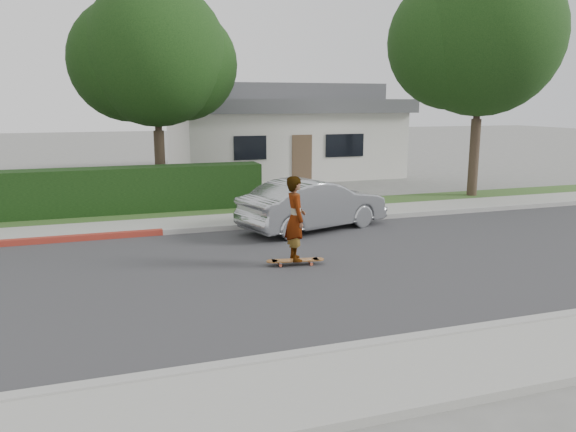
# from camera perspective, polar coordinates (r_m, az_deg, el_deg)

# --- Properties ---
(ground) EXTENTS (120.00, 120.00, 0.00)m
(ground) POSITION_cam_1_polar(r_m,az_deg,el_deg) (11.33, -15.46, -6.81)
(ground) COLOR slate
(ground) RESTS_ON ground
(road) EXTENTS (60.00, 8.00, 0.01)m
(road) POSITION_cam_1_polar(r_m,az_deg,el_deg) (11.33, -15.46, -6.79)
(road) COLOR #2D2D30
(road) RESTS_ON ground
(curb_near) EXTENTS (60.00, 0.20, 0.15)m
(curb_near) POSITION_cam_1_polar(r_m,az_deg,el_deg) (7.51, -13.61, -15.82)
(curb_near) COLOR #9E9E99
(curb_near) RESTS_ON ground
(sidewalk_near) EXTENTS (60.00, 1.60, 0.12)m
(sidewalk_near) POSITION_cam_1_polar(r_m,az_deg,el_deg) (6.73, -12.88, -19.38)
(sidewalk_near) COLOR gray
(sidewalk_near) RESTS_ON ground
(curb_far) EXTENTS (60.00, 0.20, 0.15)m
(curb_far) POSITION_cam_1_polar(r_m,az_deg,el_deg) (15.27, -16.36, -1.85)
(curb_far) COLOR #9E9E99
(curb_far) RESTS_ON ground
(sidewalk_far) EXTENTS (60.00, 1.60, 0.12)m
(sidewalk_far) POSITION_cam_1_polar(r_m,az_deg,el_deg) (16.15, -16.50, -1.20)
(sidewalk_far) COLOR gray
(sidewalk_far) RESTS_ON ground
(planting_strip) EXTENTS (60.00, 1.60, 0.10)m
(planting_strip) POSITION_cam_1_polar(r_m,az_deg,el_deg) (17.72, -16.70, -0.14)
(planting_strip) COLOR #2D4C1E
(planting_strip) RESTS_ON ground
(hedge) EXTENTS (15.00, 1.00, 1.50)m
(hedge) POSITION_cam_1_polar(r_m,az_deg,el_deg) (18.36, -26.28, 1.77)
(hedge) COLOR black
(hedge) RESTS_ON ground
(tree_center) EXTENTS (5.66, 4.84, 7.44)m
(tree_center) POSITION_cam_1_polar(r_m,az_deg,el_deg) (20.11, -13.42, 15.27)
(tree_center) COLOR #33261C
(tree_center) RESTS_ON ground
(tree_right) EXTENTS (6.32, 5.60, 8.56)m
(tree_right) POSITION_cam_1_polar(r_m,az_deg,el_deg) (21.83, 18.74, 16.57)
(tree_right) COLOR #33261C
(tree_right) RESTS_ON ground
(house) EXTENTS (10.60, 8.60, 4.30)m
(house) POSITION_cam_1_polar(r_m,az_deg,el_deg) (28.11, -0.99, 8.70)
(house) COLOR beige
(house) RESTS_ON ground
(skateboard) EXTENTS (1.29, 0.45, 0.12)m
(skateboard) POSITION_cam_1_polar(r_m,az_deg,el_deg) (12.18, 0.75, -4.55)
(skateboard) COLOR #CF5839
(skateboard) RESTS_ON ground
(skateboarder) EXTENTS (0.49, 0.70, 1.83)m
(skateboarder) POSITION_cam_1_polar(r_m,az_deg,el_deg) (11.96, 0.76, -0.26)
(skateboarder) COLOR white
(skateboarder) RESTS_ON skateboard
(car_silver) EXTENTS (4.54, 2.75, 1.41)m
(car_silver) POSITION_cam_1_polar(r_m,az_deg,el_deg) (15.50, 2.64, 1.19)
(car_silver) COLOR #A1A4A8
(car_silver) RESTS_ON ground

